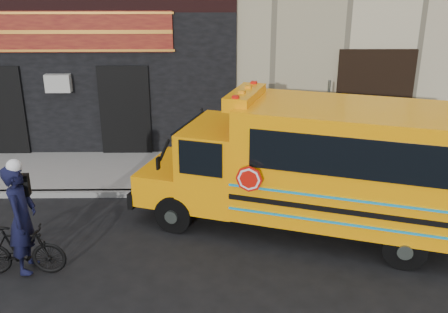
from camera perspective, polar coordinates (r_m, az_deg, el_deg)
name	(u,v)px	position (r m, az deg, el deg)	size (l,w,h in m)	color
ground	(245,250)	(10.05, 2.46, -10.67)	(120.00, 120.00, 0.00)	black
curb	(240,193)	(12.32, 1.80, -4.13)	(40.00, 0.20, 0.15)	gray
sidewalk	(237,170)	(13.70, 1.52, -1.54)	(40.00, 3.00, 0.15)	gray
school_bus	(319,164)	(10.33, 10.80, -0.83)	(7.22, 4.20, 2.92)	black
sign_pole	(326,135)	(11.93, 11.59, 2.47)	(0.12, 0.24, 2.89)	#444C46
bicycle	(21,250)	(9.82, -22.21, -9.89)	(0.45, 1.60, 0.96)	black
cyclist	(22,221)	(9.63, -22.04, -6.87)	(0.74, 0.49, 2.03)	black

